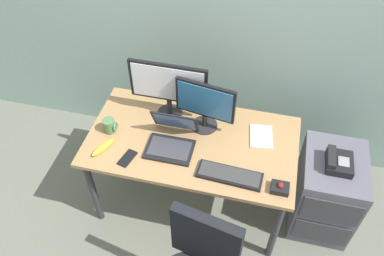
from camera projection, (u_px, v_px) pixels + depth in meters
ground_plane at (192, 198)px, 3.20m from camera, size 8.00×8.00×0.00m
desk at (192, 147)px, 2.73m from camera, size 1.42×0.78×0.72m
file_cabinet at (326, 192)px, 2.85m from camera, size 0.42×0.53×0.66m
desk_phone at (338, 162)px, 2.57m from camera, size 0.17×0.20×0.09m
monitor_main at (168, 86)px, 2.66m from camera, size 0.54×0.18×0.44m
monitor_side at (205, 104)px, 2.61m from camera, size 0.41×0.18×0.38m
keyboard at (230, 175)px, 2.46m from camera, size 0.42×0.16×0.03m
laptop at (172, 139)px, 2.61m from camera, size 0.31×0.32×0.22m
trackball_mouse at (280, 188)px, 2.38m from camera, size 0.11×0.09×0.07m
coffee_mug at (110, 126)px, 2.70m from camera, size 0.09×0.08×0.10m
paper_notepad at (261, 137)px, 2.69m from camera, size 0.18×0.23×0.01m
cell_phone at (127, 158)px, 2.56m from camera, size 0.10×0.15×0.01m
banana at (103, 147)px, 2.60m from camera, size 0.12×0.19×0.04m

